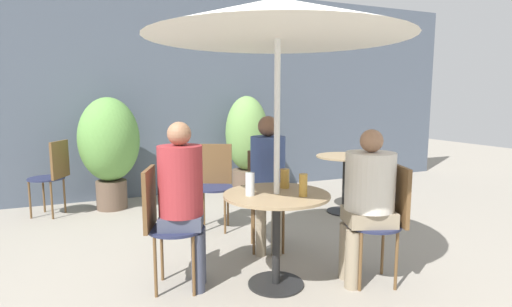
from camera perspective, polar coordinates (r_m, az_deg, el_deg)
The scene contains 18 objects.
ground_plane at distance 3.07m, azimuth 0.60°, elevation -19.66°, with size 20.00×20.00×0.00m, color gray.
storefront_wall at distance 5.99m, azimuth -12.32°, elevation 8.48°, with size 10.00×0.06×3.00m.
cafe_table_near at distance 3.03m, azimuth 2.93°, elevation -8.79°, with size 0.80×0.80×0.72m.
cafe_table_far at distance 5.08m, azimuth 12.61°, elevation -2.42°, with size 0.72×0.72×0.72m.
bistro_chair_0 at distance 3.23m, azimuth 18.10°, elevation -8.05°, with size 0.46×0.44×0.92m.
bistro_chair_1 at distance 3.84m, azimuth 1.50°, elevation -5.14°, with size 0.44×0.46×0.92m.
bistro_chair_2 at distance 3.05m, azimuth -13.19°, elevation -8.79°, with size 0.46×0.44×0.92m.
bistro_chair_3 at distance 4.41m, azimuth -5.89°, elevation -3.46°, with size 0.45×0.47×0.92m.
bistro_chair_4 at distance 5.38m, azimuth -26.98°, elevation -2.23°, with size 0.47×0.46×0.92m.
seated_person_0 at distance 3.14m, azimuth 15.60°, elevation -5.49°, with size 0.44×0.41×1.19m.
seated_person_1 at distance 3.65m, azimuth 1.72°, elevation -2.62°, with size 0.35×0.37×1.26m.
seated_person_2 at distance 2.98m, azimuth -10.45°, elevation -5.27°, with size 0.38×0.36×1.25m.
beer_glass_0 at distance 2.90m, azimuth 6.76°, elevation -4.50°, with size 0.06×0.06×0.17m.
beer_glass_1 at distance 3.16m, azimuth 4.14°, elevation -3.57°, with size 0.07×0.07×0.15m.
beer_glass_2 at distance 2.90m, azimuth -0.87°, elevation -4.39°, with size 0.07×0.07×0.17m.
potted_plant_0 at distance 5.40m, azimuth -20.22°, elevation 1.29°, with size 0.75×0.75×1.44m.
potted_plant_1 at distance 5.88m, azimuth -1.32°, elevation 1.90°, with size 0.63×0.63×1.45m.
umbrella at distance 2.95m, azimuth 3.13°, elevation 18.65°, with size 1.88×1.88×2.11m.
Camera 1 is at (-1.07, -2.50, 1.42)m, focal length 28.00 mm.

